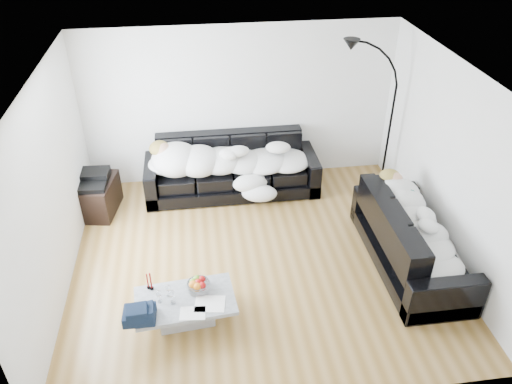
{
  "coord_description": "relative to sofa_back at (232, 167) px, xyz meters",
  "views": [
    {
      "loc": [
        -0.75,
        -5.19,
        4.55
      ],
      "look_at": [
        0.0,
        0.3,
        0.9
      ],
      "focal_mm": 35.0,
      "sensor_mm": 36.0,
      "label": 1
    }
  ],
  "objects": [
    {
      "name": "candle_right",
      "position": [
        -1.2,
        -2.52,
        0.0
      ],
      "size": [
        0.05,
        0.05,
        0.25
      ],
      "primitive_type": "cylinder",
      "rotation": [
        0.0,
        0.0,
        0.17
      ],
      "color": "maroon",
      "rests_on": "coffee_table"
    },
    {
      "name": "sofa_back",
      "position": [
        0.0,
        0.0,
        0.0
      ],
      "size": [
        2.77,
        0.96,
        0.91
      ],
      "primitive_type": "cube",
      "color": "black",
      "rests_on": "ground"
    },
    {
      "name": "sleeper_back",
      "position": [
        0.0,
        -0.05,
        0.2
      ],
      "size": [
        2.35,
        0.81,
        0.47
      ],
      "primitive_type": null,
      "color": "white",
      "rests_on": "sofa_back"
    },
    {
      "name": "wall_back",
      "position": [
        0.2,
        0.49,
        0.85
      ],
      "size": [
        5.0,
        0.02,
        2.6
      ],
      "primitive_type": "cube",
      "color": "silver",
      "rests_on": "ground"
    },
    {
      "name": "stereo",
      "position": [
        -2.12,
        -0.3,
        0.15
      ],
      "size": [
        0.46,
        0.36,
        0.13
      ],
      "primitive_type": "cube",
      "rotation": [
        0.0,
        0.0,
        -0.05
      ],
      "color": "black",
      "rests_on": "av_cabinet"
    },
    {
      "name": "newspaper_b",
      "position": [
        -0.73,
        -2.97,
        -0.11
      ],
      "size": [
        0.3,
        0.23,
        0.01
      ],
      "primitive_type": "cube",
      "rotation": [
        0.0,
        0.0,
        -0.09
      ],
      "color": "silver",
      "rests_on": "coffee_table"
    },
    {
      "name": "wine_glass_b",
      "position": [
        -1.1,
        -2.74,
        -0.03
      ],
      "size": [
        0.09,
        0.09,
        0.17
      ],
      "primitive_type": "cylinder",
      "rotation": [
        0.0,
        0.0,
        -0.35
      ],
      "color": "white",
      "rests_on": "coffee_table"
    },
    {
      "name": "fruit_bowl",
      "position": [
        -0.64,
        -2.6,
        -0.03
      ],
      "size": [
        0.31,
        0.31,
        0.17
      ],
      "primitive_type": "cylinder",
      "rotation": [
        0.0,
        0.0,
        0.15
      ],
      "color": "white",
      "rests_on": "coffee_table"
    },
    {
      "name": "floor_lamp",
      "position": [
        2.47,
        -0.25,
        0.66
      ],
      "size": [
        0.87,
        0.57,
        2.22
      ],
      "primitive_type": null,
      "rotation": [
        0.0,
        0.0,
        -0.33
      ],
      "color": "black",
      "rests_on": "ground"
    },
    {
      "name": "wall_right",
      "position": [
        2.7,
        -1.76,
        0.85
      ],
      "size": [
        0.02,
        4.5,
        2.6
      ],
      "primitive_type": "cube",
      "color": "silver",
      "rests_on": "ground"
    },
    {
      "name": "navy_jacket",
      "position": [
        -1.3,
        -2.98,
        0.06
      ],
      "size": [
        0.46,
        0.42,
        0.19
      ],
      "primitive_type": null,
      "rotation": [
        0.0,
        0.0,
        0.36
      ],
      "color": "black",
      "rests_on": "coffee_table"
    },
    {
      "name": "coffee_table",
      "position": [
        -0.81,
        -2.74,
        -0.29
      ],
      "size": [
        1.2,
        0.77,
        0.34
      ],
      "primitive_type": "cube",
      "rotation": [
        0.0,
        0.0,
        0.09
      ],
      "color": "#939699",
      "rests_on": "ground"
    },
    {
      "name": "sofa_right",
      "position": [
        2.19,
        -2.12,
        -0.01
      ],
      "size": [
        0.95,
        2.21,
        0.89
      ],
      "primitive_type": "cube",
      "rotation": [
        0.0,
        0.0,
        1.57
      ],
      "color": "black",
      "rests_on": "ground"
    },
    {
      "name": "ground",
      "position": [
        0.2,
        -1.76,
        -0.45
      ],
      "size": [
        5.0,
        5.0,
        0.0
      ],
      "primitive_type": "plane",
      "color": "brown",
      "rests_on": "ground"
    },
    {
      "name": "newspaper_a",
      "position": [
        -0.53,
        -2.86,
        -0.11
      ],
      "size": [
        0.38,
        0.31,
        0.01
      ],
      "primitive_type": "cube",
      "rotation": [
        0.0,
        0.0,
        -0.15
      ],
      "color": "silver",
      "rests_on": "coffee_table"
    },
    {
      "name": "wine_glass_a",
      "position": [
        -1.0,
        -2.65,
        -0.04
      ],
      "size": [
        0.08,
        0.08,
        0.16
      ],
      "primitive_type": "cylinder",
      "rotation": [
        0.0,
        0.0,
        0.18
      ],
      "color": "white",
      "rests_on": "coffee_table"
    },
    {
      "name": "sleeper_right",
      "position": [
        2.19,
        -2.12,
        0.2
      ],
      "size": [
        0.8,
        1.89,
        0.46
      ],
      "primitive_type": null,
      "rotation": [
        0.0,
        0.0,
        1.57
      ],
      "color": "white",
      "rests_on": "sofa_right"
    },
    {
      "name": "shoes",
      "position": [
        2.11,
        -3.01,
        -0.41
      ],
      "size": [
        0.5,
        0.45,
        0.09
      ],
      "primitive_type": null,
      "rotation": [
        0.0,
        0.0,
        -0.5
      ],
      "color": "#472311",
      "rests_on": "ground"
    },
    {
      "name": "ceiling",
      "position": [
        0.2,
        -1.76,
        2.15
      ],
      "size": [
        5.0,
        5.0,
        0.0
      ],
      "primitive_type": "plane",
      "color": "white",
      "rests_on": "ground"
    },
    {
      "name": "candle_left",
      "position": [
        -1.24,
        -2.5,
        -0.01
      ],
      "size": [
        0.04,
        0.04,
        0.22
      ],
      "primitive_type": "cylinder",
      "rotation": [
        0.0,
        0.0,
        0.09
      ],
      "color": "maroon",
      "rests_on": "coffee_table"
    },
    {
      "name": "av_cabinet",
      "position": [
        -2.12,
        -0.3,
        -0.19
      ],
      "size": [
        0.67,
        0.86,
        0.53
      ],
      "primitive_type": "cube",
      "rotation": [
        0.0,
        0.0,
        -0.18
      ],
      "color": "black",
      "rests_on": "ground"
    },
    {
      "name": "wine_glass_c",
      "position": [
        -0.95,
        -2.78,
        -0.03
      ],
      "size": [
        0.1,
        0.1,
        0.19
      ],
      "primitive_type": "cylinder",
      "rotation": [
        0.0,
        0.0,
        0.34
      ],
      "color": "white",
      "rests_on": "coffee_table"
    },
    {
      "name": "wall_left",
      "position": [
        -2.3,
        -1.76,
        0.85
      ],
      "size": [
        0.02,
        4.5,
        2.6
      ],
      "primitive_type": "cube",
      "color": "silver",
      "rests_on": "ground"
    },
    {
      "name": "teal_cushion",
      "position": [
        2.13,
        -1.43,
        0.27
      ],
      "size": [
        0.42,
        0.38,
        0.2
      ],
      "primitive_type": "ellipsoid",
      "rotation": [
        0.0,
        0.0,
        0.24
      ],
      "color": "#0C594E",
      "rests_on": "sofa_right"
    }
  ]
}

